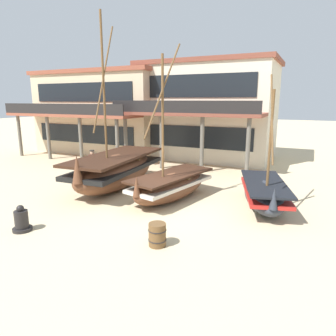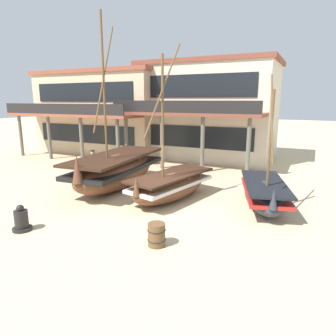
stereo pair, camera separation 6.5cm
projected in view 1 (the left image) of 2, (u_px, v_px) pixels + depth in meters
name	position (u px, v px, depth m)	size (l,w,h in m)	color
ground_plane	(157.00, 206.00, 12.30)	(120.00, 120.00, 0.00)	#CCB78E
fishing_boat_near_left	(264.00, 193.00, 12.09)	(2.63, 4.39, 5.19)	#2D333D
fishing_boat_centre_large	(116.00, 170.00, 14.65)	(2.71, 6.16, 7.91)	brown
fishing_boat_far_right	(171.00, 185.00, 12.94)	(2.51, 4.60, 6.46)	brown
fisherman_by_hull	(93.00, 166.00, 15.87)	(0.42, 0.40, 1.68)	#33333D
capstan_winch	(22.00, 221.00, 9.95)	(0.63, 0.63, 0.89)	black
wooden_barrel	(157.00, 235.00, 8.92)	(0.56, 0.56, 0.70)	brown
harbor_building_main	(208.00, 111.00, 22.13)	(9.69, 8.22, 6.91)	beige
harbor_building_annex	(110.00, 112.00, 25.56)	(10.95, 9.39, 6.48)	beige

